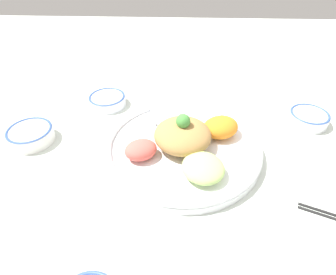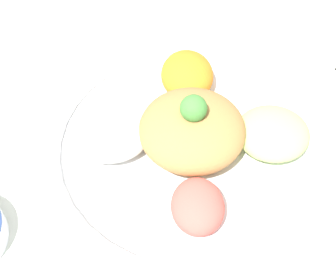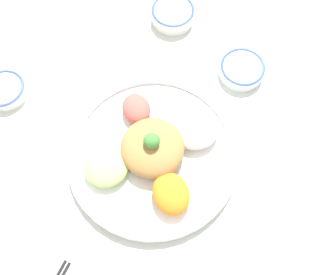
# 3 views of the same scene
# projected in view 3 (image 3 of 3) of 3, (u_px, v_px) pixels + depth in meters

# --- Properties ---
(ground_plane) EXTENTS (2.40, 2.40, 0.00)m
(ground_plane) POSITION_uv_depth(u_px,v_px,m) (141.00, 169.00, 0.77)
(ground_plane) COLOR silver
(salad_platter) EXTENTS (0.40, 0.40, 0.11)m
(salad_platter) POSITION_uv_depth(u_px,v_px,m) (153.00, 152.00, 0.75)
(salad_platter) COLOR white
(salad_platter) RESTS_ON ground_plane
(sauce_bowl_red) EXTENTS (0.11, 0.11, 0.03)m
(sauce_bowl_red) POSITION_uv_depth(u_px,v_px,m) (5.00, 90.00, 0.82)
(sauce_bowl_red) COLOR white
(sauce_bowl_red) RESTS_ON ground_plane
(rice_bowl_blue) EXTENTS (0.12, 0.12, 0.04)m
(rice_bowl_blue) POSITION_uv_depth(u_px,v_px,m) (173.00, 14.00, 0.90)
(rice_bowl_blue) COLOR white
(rice_bowl_blue) RESTS_ON ground_plane
(sauce_bowl_dark) EXTENTS (0.11, 0.11, 0.03)m
(sauce_bowl_dark) POSITION_uv_depth(u_px,v_px,m) (242.00, 69.00, 0.84)
(sauce_bowl_dark) COLOR white
(sauce_bowl_dark) RESTS_ON ground_plane
(serving_spoon_main) EXTENTS (0.11, 0.10, 0.01)m
(serving_spoon_main) POSITION_uv_depth(u_px,v_px,m) (277.00, 236.00, 0.71)
(serving_spoon_main) COLOR white
(serving_spoon_main) RESTS_ON ground_plane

